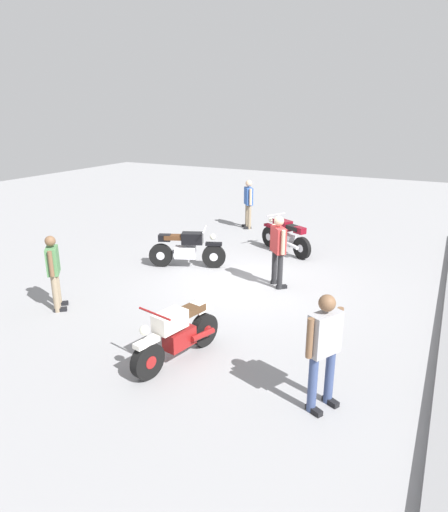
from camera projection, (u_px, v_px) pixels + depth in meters
ground_plane at (245, 282)px, 11.11m from camera, size 40.00×40.00×0.00m
motorcycle_maroon_cruiser at (286, 236)px, 13.28m from camera, size 1.12×1.88×1.09m
motorcycle_black_cruiser at (187, 249)px, 12.05m from camera, size 0.99×1.97×1.09m
motorcycle_cream_vintage at (178, 334)px, 7.53m from camera, size 1.94×0.81×1.07m
person_in_red_shirt at (278, 247)px, 10.56m from camera, size 0.57×0.55×1.75m
person_in_green_shirt at (54, 268)px, 9.37m from camera, size 0.55×0.52×1.63m
person_in_gray_shirt at (324, 344)px, 6.16m from camera, size 0.63×0.48×1.75m
person_in_blue_shirt at (248, 201)px, 15.96m from camera, size 0.58×0.53×1.73m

